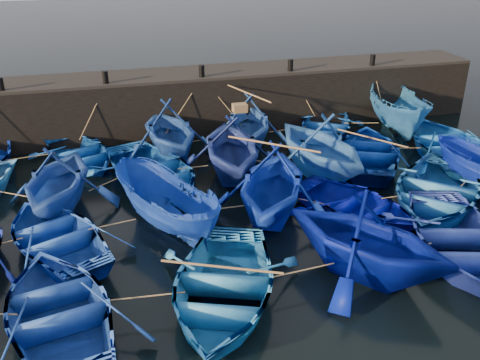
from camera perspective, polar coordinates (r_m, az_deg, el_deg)
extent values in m
plane|color=black|center=(15.74, 3.00, -7.21)|extent=(120.00, 120.00, 0.00)
cube|color=black|center=(24.53, -4.40, 8.35)|extent=(26.00, 2.50, 2.50)
cube|color=black|center=(24.17, -4.51, 11.32)|extent=(26.00, 2.50, 0.12)
cylinder|color=black|center=(23.18, -24.18, 9.33)|extent=(0.24, 0.24, 0.50)
cylinder|color=black|center=(22.86, -14.17, 10.59)|extent=(0.24, 0.24, 0.50)
cylinder|color=black|center=(23.24, -4.11, 11.53)|extent=(0.24, 0.24, 0.50)
cylinder|color=black|center=(24.27, 5.40, 12.10)|extent=(0.24, 0.24, 0.50)
cylinder|color=black|center=(25.89, 13.96, 12.34)|extent=(0.24, 0.24, 0.50)
imported|color=#0B4090|center=(21.76, -16.74, 2.76)|extent=(4.66, 5.30, 0.91)
imported|color=#1F4A9F|center=(21.45, -7.60, 5.41)|extent=(4.34, 4.88, 2.35)
imported|color=blue|center=(22.32, 0.91, 6.34)|extent=(4.64, 5.08, 2.27)
imported|color=navy|center=(23.88, 9.08, 5.65)|extent=(5.12, 5.62, 0.95)
imported|color=#2365A3|center=(24.90, 16.53, 7.07)|extent=(3.07, 5.58, 2.04)
imported|color=#1E4596|center=(18.19, -18.87, 0.21)|extent=(4.76, 5.17, 2.28)
imported|color=#104B9E|center=(19.30, -9.30, 0.93)|extent=(5.44, 6.39, 1.12)
imported|color=navy|center=(19.46, -0.88, 3.71)|extent=(4.69, 5.26, 2.51)
imported|color=blue|center=(19.70, 8.60, 3.80)|extent=(5.20, 5.71, 2.57)
imported|color=navy|center=(21.46, 13.70, 3.01)|extent=(5.35, 6.05, 1.04)
imported|color=blue|center=(22.89, 21.51, 3.52)|extent=(4.87, 6.19, 1.17)
imported|color=blue|center=(16.23, -19.01, -5.62)|extent=(5.06, 5.72, 0.98)
imported|color=#11379F|center=(16.23, -8.02, -2.72)|extent=(3.62, 4.88, 1.78)
imported|color=#0D2EBE|center=(16.69, 3.43, -0.25)|extent=(5.78, 6.07, 2.50)
imported|color=#0008A0|center=(17.44, 12.22, -2.58)|extent=(4.93, 5.34, 0.90)
imported|color=#1B5B9F|center=(18.80, 20.21, -1.01)|extent=(6.88, 6.97, 1.19)
imported|color=#183E99|center=(13.35, -18.74, -12.90)|extent=(4.55, 5.65, 1.04)
imported|color=blue|center=(13.31, -1.97, -11.28)|extent=(5.40, 6.27, 1.09)
imported|color=#000E7F|center=(14.31, 13.49, -5.90)|extent=(5.99, 6.10, 2.44)
imported|color=#243BAE|center=(16.30, 22.38, -5.78)|extent=(5.23, 6.28, 1.12)
cube|color=brown|center=(19.05, -0.02, 7.70)|extent=(0.50, 0.36, 0.29)
cylinder|color=tan|center=(21.78, -21.74, 2.28)|extent=(2.00, 0.31, 0.04)
cylinder|color=tan|center=(21.63, -12.14, 3.43)|extent=(1.72, 0.19, 0.04)
cylinder|color=tan|center=(22.04, -3.22, 4.42)|extent=(1.56, 0.29, 0.04)
cylinder|color=tan|center=(23.13, 5.11, 5.40)|extent=(1.77, 0.24, 0.04)
cylinder|color=tan|center=(24.40, 12.83, 5.95)|extent=(1.51, 0.38, 0.04)
cylinder|color=tan|center=(19.18, -23.70, -1.25)|extent=(1.70, 1.16, 0.04)
cylinder|color=tan|center=(18.81, -13.85, -0.24)|extent=(1.34, 1.03, 0.04)
cylinder|color=tan|center=(19.47, -5.04, 1.37)|extent=(1.12, 0.04, 0.04)
cylinder|color=tan|center=(19.79, 3.83, 1.84)|extent=(1.36, 0.82, 0.04)
cylinder|color=tan|center=(20.70, 11.18, 2.48)|extent=(0.59, 0.61, 0.04)
cylinder|color=tan|center=(22.13, 17.73, 3.27)|extent=(1.53, 0.39, 0.04)
cylinder|color=tan|center=(16.30, -23.38, -6.04)|extent=(0.68, 0.22, 0.04)
cylinder|color=tan|center=(16.21, -13.46, -4.62)|extent=(1.38, 0.29, 0.04)
cylinder|color=tan|center=(16.62, -2.18, -3.07)|extent=(1.57, 0.04, 0.04)
cylinder|color=tan|center=(17.15, 7.86, -2.34)|extent=(0.83, 0.70, 0.04)
cylinder|color=tan|center=(18.06, 16.37, -1.69)|extent=(1.10, 0.04, 0.04)
cylinder|color=tan|center=(19.61, 22.67, -0.46)|extent=(0.54, 0.43, 0.04)
cylinder|color=tan|center=(13.18, -10.35, -12.16)|extent=(2.02, 0.21, 0.04)
cylinder|color=tan|center=(13.86, 6.04, -9.71)|extent=(2.16, 0.24, 0.04)
cylinder|color=tan|center=(15.43, 18.05, -6.94)|extent=(1.21, 0.24, 0.04)
cylinder|color=tan|center=(22.80, -15.43, 7.02)|extent=(1.35, 0.73, 2.09)
cylinder|color=tan|center=(22.95, -5.98, 7.94)|extent=(1.83, 0.88, 2.09)
cylinder|color=tan|center=(23.37, -1.94, 8.39)|extent=(1.60, 0.63, 2.09)
cylinder|color=tan|center=(24.54, 6.76, 9.08)|extent=(1.16, 0.42, 2.09)
cylinder|color=tan|center=(25.92, 14.55, 9.34)|extent=(0.47, 0.77, 2.08)
cylinder|color=#99724C|center=(21.96, 0.93, 9.21)|extent=(1.08, 2.84, 0.06)
cylinder|color=#99724C|center=(21.26, 13.85, 4.37)|extent=(1.77, 2.49, 0.06)
cylinder|color=#99724C|center=(16.17, 3.55, 3.83)|extent=(2.34, 1.97, 0.06)
cylinder|color=#99724C|center=(12.97, -2.00, -9.25)|extent=(2.74, 1.32, 0.06)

